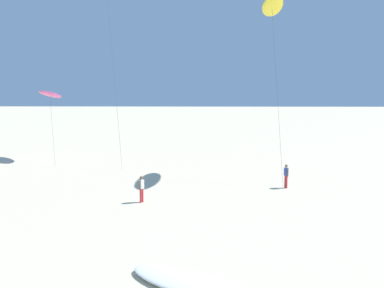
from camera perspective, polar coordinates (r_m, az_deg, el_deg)
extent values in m
ellipsoid|color=yellow|center=(38.55, 9.78, 16.26)|extent=(1.54, 6.28, 1.45)
ellipsoid|color=#EA5193|center=(38.56, 9.78, 16.33)|extent=(0.56, 6.37, 0.96)
cylinder|color=#4C4C51|center=(35.82, 10.40, 6.11)|extent=(0.40, 4.64, 13.28)
cylinder|color=#4C4C51|center=(43.23, -9.69, 10.22)|extent=(2.39, 5.90, 19.19)
ellipsoid|color=#EA5193|center=(48.02, -17.02, 5.85)|extent=(4.31, 4.98, 1.04)
ellipsoid|color=purple|center=(48.02, -17.02, 5.89)|extent=(3.51, 4.40, 0.52)
cylinder|color=#4C4C51|center=(45.89, -16.73, 1.77)|extent=(1.67, 4.35, 6.28)
ellipsoid|color=white|center=(17.61, -0.38, -16.64)|extent=(5.26, 4.47, 0.33)
ellipsoid|color=purple|center=(17.60, -0.38, -16.58)|extent=(2.79, 2.61, 0.20)
cylinder|color=red|center=(33.75, 11.50, -4.58)|extent=(0.14, 0.14, 0.90)
cylinder|color=red|center=(33.89, 11.36, -4.52)|extent=(0.14, 0.14, 0.90)
cube|color=#2D4CA5|center=(33.68, 11.46, -3.34)|extent=(0.29, 0.35, 0.55)
cylinder|color=brown|center=(33.51, 11.65, -3.47)|extent=(0.09, 0.09, 0.56)
cylinder|color=brown|center=(33.86, 11.28, -3.34)|extent=(0.09, 0.09, 0.56)
sphere|color=brown|center=(33.60, 11.48, -2.65)|extent=(0.21, 0.21, 0.21)
cylinder|color=red|center=(29.41, -6.09, -6.26)|extent=(0.14, 0.14, 0.87)
cylinder|color=red|center=(29.29, -6.30, -6.32)|extent=(0.14, 0.14, 0.87)
cube|color=white|center=(29.19, -6.21, -4.92)|extent=(0.33, 0.36, 0.56)
cylinder|color=brown|center=(29.36, -5.96, -4.93)|extent=(0.09, 0.09, 0.56)
cylinder|color=brown|center=(29.04, -6.47, -5.07)|extent=(0.09, 0.09, 0.56)
sphere|color=brown|center=(29.11, -6.22, -4.13)|extent=(0.21, 0.21, 0.21)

